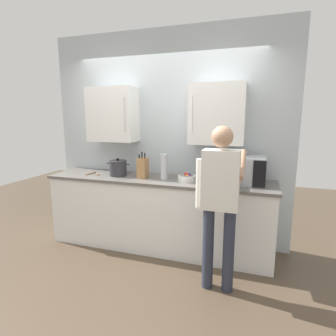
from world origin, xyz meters
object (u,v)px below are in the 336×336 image
(thermos_flask, at_px, (164,167))
(stock_pot, at_px, (118,168))
(person_figure, at_px, (220,195))
(knife_block, at_px, (143,168))
(fruit_bowl, at_px, (187,178))
(microwave_oven, at_px, (241,170))
(wooden_spoon, at_px, (95,174))

(thermos_flask, distance_m, stock_pot, 0.67)
(person_figure, bearing_deg, knife_block, 149.19)
(stock_pot, bearing_deg, person_figure, -24.72)
(knife_block, distance_m, person_figure, 1.24)
(stock_pot, height_order, person_figure, person_figure)
(stock_pot, xyz_separation_m, fruit_bowl, (0.95, -0.03, -0.06))
(microwave_oven, xyz_separation_m, person_figure, (-0.15, -0.70, -0.12))
(knife_block, xyz_separation_m, fruit_bowl, (0.58, -0.01, -0.09))
(thermos_flask, height_order, wooden_spoon, thermos_flask)
(wooden_spoon, bearing_deg, person_figure, -19.30)
(knife_block, height_order, stock_pot, knife_block)
(knife_block, relative_size, person_figure, 0.21)
(person_figure, bearing_deg, wooden_spoon, 160.70)
(knife_block, xyz_separation_m, wooden_spoon, (-0.71, -0.01, -0.12))
(knife_block, bearing_deg, thermos_flask, -3.82)
(knife_block, relative_size, fruit_bowl, 1.58)
(knife_block, height_order, thermos_flask, knife_block)
(microwave_oven, distance_m, stock_pot, 1.58)
(microwave_oven, relative_size, person_figure, 0.43)
(stock_pot, bearing_deg, thermos_flask, -3.85)
(knife_block, distance_m, thermos_flask, 0.30)
(stock_pot, relative_size, fruit_bowl, 1.52)
(wooden_spoon, height_order, person_figure, person_figure)
(fruit_bowl, bearing_deg, knife_block, 179.48)
(wooden_spoon, bearing_deg, microwave_oven, 2.40)
(knife_block, height_order, fruit_bowl, knife_block)
(knife_block, bearing_deg, microwave_oven, 3.14)
(wooden_spoon, bearing_deg, knife_block, 1.13)
(wooden_spoon, relative_size, fruit_bowl, 0.87)
(microwave_oven, distance_m, fruit_bowl, 0.65)
(wooden_spoon, relative_size, stock_pot, 0.57)
(thermos_flask, bearing_deg, stock_pot, 176.15)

